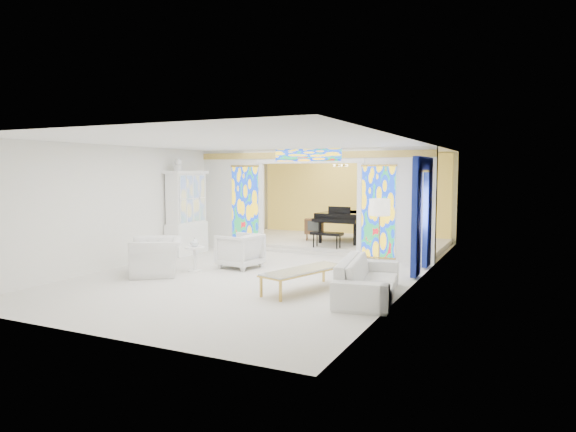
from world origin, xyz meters
The scene contains 24 objects.
floor centered at (0.00, 0.00, 0.00)m, with size 12.00×12.00×0.00m, color beige.
ceiling centered at (0.00, 0.00, 3.00)m, with size 7.00×12.00×0.02m, color white.
wall_back centered at (0.00, 6.00, 1.50)m, with size 7.00×0.02×3.00m, color white.
wall_front centered at (0.00, -6.00, 1.50)m, with size 7.00×0.02×3.00m, color white.
wall_left centered at (-3.50, 0.00, 1.50)m, with size 0.02×12.00×3.00m, color white.
wall_right centered at (3.50, 0.00, 1.50)m, with size 0.02×12.00×3.00m, color white.
partition_wall centered at (0.00, 2.00, 1.65)m, with size 7.00×0.22×3.00m.
stained_glass_left centered at (-2.03, 1.89, 1.30)m, with size 0.90×0.04×2.40m, color gold.
stained_glass_right centered at (2.03, 1.89, 1.30)m, with size 0.90×0.04×2.40m, color gold.
stained_glass_transom centered at (0.00, 1.89, 2.82)m, with size 2.00×0.04×0.34m, color gold.
alcove_platform centered at (0.00, 4.10, 0.09)m, with size 6.80×3.80×0.18m, color beige.
gold_curtain_back centered at (0.00, 5.88, 1.50)m, with size 6.70×0.10×2.90m, color #F2D054.
chandelier centered at (0.20, 4.00, 2.55)m, with size 0.48×0.48×0.30m, color #BC9742.
blue_drapes centered at (3.40, 0.70, 1.58)m, with size 0.14×1.85×2.65m.
china_cabinet centered at (-3.22, 0.60, 1.17)m, with size 0.56×1.46×2.72m.
armchair_left centered at (-2.07, -2.10, 0.42)m, with size 1.28×1.12×0.83m, color white.
armchair_right centered at (-0.76, -0.57, 0.42)m, with size 0.91×0.93×0.85m, color white.
sofa centered at (2.95, -2.09, 0.37)m, with size 2.51×0.98×0.73m, color silver.
side_table centered at (-1.47, -1.45, 0.39)m, with size 0.62×0.62×0.59m.
vase centered at (-1.47, -1.45, 0.70)m, with size 0.20×0.20×0.21m, color silver.
coffee_table centered at (1.66, -2.15, 0.41)m, with size 1.19×2.08×0.44m.
floor_lamp centered at (2.80, -0.80, 1.53)m, with size 0.50×0.50×1.79m.
grand_piano centered at (0.59, 3.93, 0.94)m, with size 1.83×2.82×1.13m.
tv_console centered at (-0.54, 3.66, 0.63)m, with size 0.69×0.56×0.69m.
Camera 1 is at (5.68, -11.33, 2.37)m, focal length 32.00 mm.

